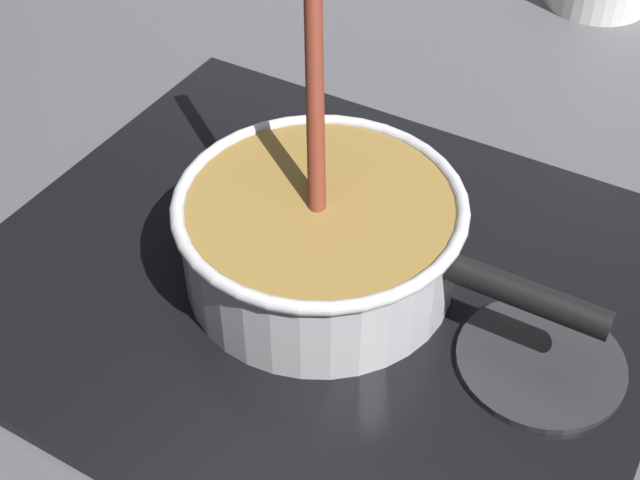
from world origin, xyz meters
name	(u,v)px	position (x,y,z in m)	size (l,w,h in m)	color
ground	(295,349)	(0.00, 0.00, -0.02)	(2.40, 1.60, 0.04)	#4C4C51
hob_plate	(320,279)	(-0.01, 0.06, 0.01)	(0.56, 0.48, 0.01)	black
burner_ring	(320,271)	(-0.01, 0.06, 0.02)	(0.20, 0.20, 0.01)	#592D0C
spare_burner	(541,361)	(0.18, 0.06, 0.01)	(0.13, 0.13, 0.01)	#262628
cooking_pan	(321,235)	(-0.01, 0.06, 0.06)	(0.35, 0.23, 0.28)	silver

